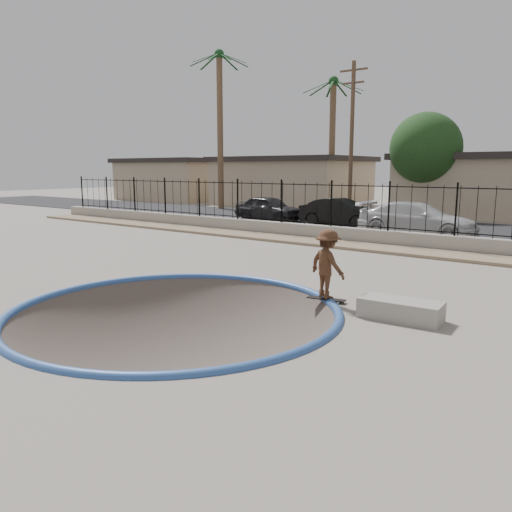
{
  "coord_description": "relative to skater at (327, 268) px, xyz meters",
  "views": [
    {
      "loc": [
        7.49,
        -8.11,
        2.98
      ],
      "look_at": [
        -0.14,
        2.0,
        0.75
      ],
      "focal_mm": 35.0,
      "sensor_mm": 36.0,
      "label": 1
    }
  ],
  "objects": [
    {
      "name": "car_a",
      "position": [
        -11.2,
        13.4,
        -0.03
      ],
      "size": [
        4.24,
        1.92,
        1.41
      ],
      "primitive_type": "imported",
      "rotation": [
        0.0,
        0.0,
        1.51
      ],
      "color": "black",
      "rests_on": "street"
    },
    {
      "name": "skateboard",
      "position": [
        0.0,
        0.0,
        -0.71
      ],
      "size": [
        0.91,
        0.37,
        0.08
      ],
      "rotation": [
        0.0,
        0.0,
        0.17
      ],
      "color": "black",
      "rests_on": "ground"
    },
    {
      "name": "house_center",
      "position": [
        -2.16,
        24.9,
        1.2
      ],
      "size": [
        10.6,
        8.6,
        3.9
      ],
      "color": "tan",
      "rests_on": "ground"
    },
    {
      "name": "fence",
      "position": [
        -2.16,
        8.7,
        0.72
      ],
      "size": [
        40.0,
        0.04,
        1.8
      ],
      "color": "black",
      "rests_on": "retaining_wall"
    },
    {
      "name": "bowl_pit",
      "position": [
        -2.16,
        -2.6,
        -0.78
      ],
      "size": [
        6.84,
        6.84,
        1.8
      ],
      "primitive_type": null,
      "color": "#494038",
      "rests_on": "ground"
    },
    {
      "name": "street_tree_left",
      "position": [
        -5.16,
        21.4,
        3.41
      ],
      "size": [
        4.32,
        4.32,
        6.36
      ],
      "color": "#473323",
      "rests_on": "ground"
    },
    {
      "name": "car_b",
      "position": [
        -6.62,
        13.4,
        -0.03
      ],
      "size": [
        4.31,
        1.52,
        1.42
      ],
      "primitive_type": "imported",
      "rotation": [
        0.0,
        0.0,
        1.57
      ],
      "color": "black",
      "rests_on": "street"
    },
    {
      "name": "car_c",
      "position": [
        -2.16,
        11.94,
        0.01
      ],
      "size": [
        5.18,
        2.19,
        1.49
      ],
      "primitive_type": "imported",
      "rotation": [
        0.0,
        0.0,
        1.59
      ],
      "color": "silver",
      "rests_on": "street"
    },
    {
      "name": "coping_ring",
      "position": [
        -2.16,
        -2.6,
        -0.78
      ],
      "size": [
        7.04,
        7.04,
        0.2
      ],
      "primitive_type": "torus",
      "color": "#2E5398",
      "rests_on": "ground"
    },
    {
      "name": "palm_left",
      "position": [
        -19.16,
        18.4,
        7.18
      ],
      "size": [
        2.3,
        2.3,
        11.3
      ],
      "color": "brown",
      "rests_on": "ground"
    },
    {
      "name": "retaining_wall",
      "position": [
        -2.16,
        8.7,
        -0.48
      ],
      "size": [
        42.0,
        0.45,
        0.6
      ],
      "primitive_type": "cube",
      "color": "gray",
      "rests_on": "ground"
    },
    {
      "name": "street",
      "position": [
        -2.16,
        15.4,
        -0.76
      ],
      "size": [
        90.0,
        8.0,
        0.04
      ],
      "primitive_type": "cube",
      "color": "black",
      "rests_on": "ground"
    },
    {
      "name": "utility_pole_left",
      "position": [
        -8.16,
        17.4,
        3.93
      ],
      "size": [
        1.7,
        0.24,
        9.0
      ],
      "color": "#473323",
      "rests_on": "ground"
    },
    {
      "name": "concrete_ledge",
      "position": [
        1.84,
        -0.29,
        -0.58
      ],
      "size": [
        1.64,
        0.8,
        0.4
      ],
      "primitive_type": "cube",
      "rotation": [
        0.0,
        0.0,
        0.07
      ],
      "color": "gray",
      "rests_on": "ground"
    },
    {
      "name": "rock_strip",
      "position": [
        -2.16,
        7.6,
        -0.72
      ],
      "size": [
        42.0,
        1.6,
        0.11
      ],
      "primitive_type": "cube",
      "color": "#9C8266",
      "rests_on": "ground"
    },
    {
      "name": "skater",
      "position": [
        0.0,
        0.0,
        0.0
      ],
      "size": [
        1.13,
        0.87,
        1.55
      ],
      "primitive_type": "imported",
      "rotation": [
        0.0,
        0.0,
        2.82
      ],
      "color": "brown",
      "rests_on": "ground"
    },
    {
      "name": "house_west_far",
      "position": [
        -30.16,
        24.9,
        1.2
      ],
      "size": [
        10.6,
        8.6,
        3.9
      ],
      "color": "tan",
      "rests_on": "ground"
    },
    {
      "name": "house_west",
      "position": [
        -17.16,
        24.9,
        1.2
      ],
      "size": [
        11.6,
        8.6,
        3.9
      ],
      "color": "tan",
      "rests_on": "ground"
    },
    {
      "name": "ground",
      "position": [
        -2.16,
        10.4,
        -1.88
      ],
      "size": [
        120.0,
        120.0,
        2.2
      ],
      "primitive_type": "cube",
      "color": "gray",
      "rests_on": "ground"
    },
    {
      "name": "palm_mid",
      "position": [
        -12.16,
        22.4,
        5.91
      ],
      "size": [
        2.3,
        2.3,
        9.3
      ],
      "color": "brown",
      "rests_on": "ground"
    }
  ]
}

